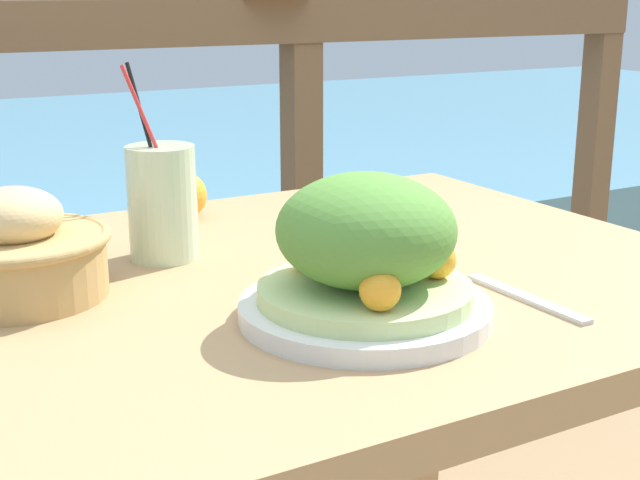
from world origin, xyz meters
TOP-DOWN VIEW (x-y plane):
  - patio_table at (0.00, 0.00)m, footprint 1.03×0.81m
  - railing_fence at (0.00, 0.81)m, footprint 2.80×0.08m
  - salad_plate at (-0.01, -0.18)m, footprint 0.26×0.26m
  - drink_glass at (-0.11, 0.13)m, footprint 0.09×0.09m
  - bread_basket at (-0.30, 0.07)m, footprint 0.21×0.21m
  - fork at (0.18, -0.22)m, footprint 0.02×0.18m
  - orange_near_basket at (-0.01, 0.31)m, footprint 0.07×0.07m

SIDE VIEW (x-z plane):
  - patio_table at x=0.00m, z-range 0.27..1.01m
  - fork at x=0.18m, z-range 0.75..0.75m
  - railing_fence at x=0.00m, z-range 0.23..1.29m
  - orange_near_basket at x=-0.01m, z-range 0.75..0.82m
  - bread_basket at x=-0.30m, z-range 0.74..0.86m
  - salad_plate at x=-0.01m, z-range 0.74..0.89m
  - drink_glass at x=-0.11m, z-range 0.70..0.94m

